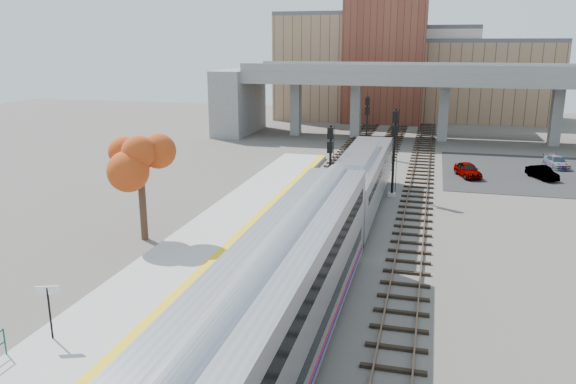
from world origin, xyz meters
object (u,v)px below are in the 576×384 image
at_px(signal_mast_far, 367,127).
at_px(car_a, 468,170).
at_px(signal_mast_near, 330,172).
at_px(signal_mast_mid, 394,154).
at_px(car_b, 542,173).
at_px(tree, 139,158).
at_px(coach, 276,313).
at_px(car_c, 556,162).
at_px(locomotive, 361,180).

distance_m(signal_mast_far, car_a, 13.25).
bearing_deg(signal_mast_near, signal_mast_mid, 52.45).
height_order(signal_mast_near, car_b, signal_mast_near).
bearing_deg(car_a, tree, -150.38).
relative_size(signal_mast_near, car_b, 1.81).
bearing_deg(signal_mast_mid, coach, -94.24).
bearing_deg(car_b, signal_mast_mid, -169.50).
relative_size(signal_mast_near, car_c, 1.65).
distance_m(locomotive, car_c, 25.69).
bearing_deg(locomotive, coach, -90.00).
height_order(signal_mast_far, car_c, signal_mast_far).
bearing_deg(signal_mast_far, signal_mast_near, -90.00).
xyz_separation_m(signal_mast_near, signal_mast_mid, (4.10, 5.33, 0.48)).
relative_size(coach, signal_mast_mid, 3.57).
height_order(locomotive, car_a, locomotive).
bearing_deg(locomotive, signal_mast_far, 95.73).
bearing_deg(signal_mast_far, car_c, -4.81).
bearing_deg(locomotive, tree, -141.24).
distance_m(locomotive, tree, 15.89).
distance_m(locomotive, signal_mast_near, 2.40).
bearing_deg(signal_mast_mid, tree, -135.00).
distance_m(signal_mast_far, car_b, 18.38).
distance_m(signal_mast_near, signal_mast_far, 21.85).
bearing_deg(coach, signal_mast_far, 92.76).
xyz_separation_m(coach, signal_mast_far, (-2.10, 43.52, 0.30)).
bearing_deg(signal_mast_mid, car_b, 36.54).
bearing_deg(tree, coach, -46.49).
bearing_deg(car_a, signal_mast_near, -145.09).
xyz_separation_m(signal_mast_mid, car_a, (6.21, 8.53, -2.77)).
bearing_deg(tree, car_b, 41.28).
relative_size(locomotive, signal_mast_mid, 2.72).
height_order(coach, signal_mast_near, signal_mast_near).
distance_m(coach, car_a, 36.53).
distance_m(signal_mast_near, signal_mast_mid, 6.74).
bearing_deg(signal_mast_mid, locomotive, -114.45).
xyz_separation_m(locomotive, car_a, (8.21, 12.93, -1.58)).
bearing_deg(tree, signal_mast_mid, 45.00).
relative_size(coach, car_b, 7.18).
height_order(signal_mast_far, car_a, signal_mast_far).
bearing_deg(signal_mast_far, car_a, -37.75).
xyz_separation_m(signal_mast_near, tree, (-10.08, -8.84, 2.22)).
height_order(tree, car_c, tree).
bearing_deg(car_a, signal_mast_mid, -144.50).
relative_size(signal_mast_near, car_a, 1.64).
xyz_separation_m(car_b, car_c, (2.20, 5.54, -0.02)).
xyz_separation_m(locomotive, car_b, (14.65, 13.78, -1.66)).
distance_m(tree, car_a, 30.85).
height_order(signal_mast_near, tree, tree).
height_order(signal_mast_far, car_b, signal_mast_far).
height_order(locomotive, signal_mast_far, signal_mast_far).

